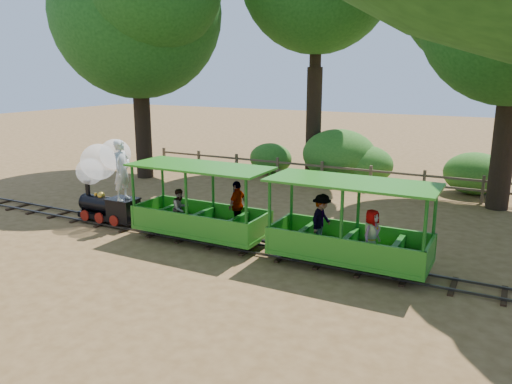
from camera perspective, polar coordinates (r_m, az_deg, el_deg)
The scene contains 11 objects.
ground at distance 13.12m, azimuth -0.74°, elevation -6.63°, with size 90.00×90.00×0.00m, color olive.
track at distance 13.09m, azimuth -0.74°, elevation -6.35°, with size 22.00×1.00×0.10m.
locomotive at distance 15.65m, azimuth -16.87°, elevation 1.94°, with size 2.31×1.09×2.69m.
carriage_front at distance 13.58m, azimuth -5.98°, elevation -2.34°, with size 3.87×1.58×2.01m.
carriage_rear at distance 11.92m, azimuth 10.21°, elevation -4.70°, with size 3.87×1.58×2.01m.
oak_nw at distance 22.38m, azimuth -13.43°, elevation 20.20°, with size 8.70×7.66×10.36m.
fence at distance 20.10m, azimuth 10.21°, elevation 2.04°, with size 18.10×0.10×1.00m.
shrub_west at distance 22.72m, azimuth 1.69°, elevation 3.86°, with size 2.00×1.54×1.38m, color #2D6B1E.
shrub_mid_w at distance 21.45m, azimuth 9.45°, elevation 4.20°, with size 3.16×2.43×2.19m, color #2D6B1E.
shrub_mid_e at distance 21.17m, azimuth 12.42°, elevation 3.10°, with size 2.28×1.75×1.58m, color #2D6B1E.
shrub_east at distance 20.49m, azimuth 23.75°, elevation 1.94°, with size 2.31×1.78×1.60m, color #2D6B1E.
Camera 1 is at (5.89, -10.81, 4.54)m, focal length 35.00 mm.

